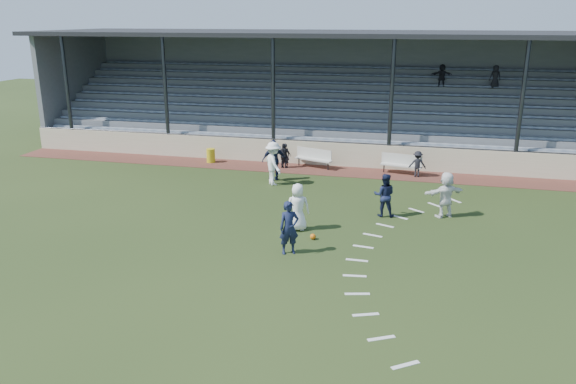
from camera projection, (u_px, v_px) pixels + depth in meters
The scene contains 18 objects.
ground at pixel (270, 252), 18.38m from camera, with size 90.00×90.00×0.00m, color #243315.
cinder_track at pixel (325, 170), 28.12m from camera, with size 34.00×2.00×0.02m, color #512820.
retaining_wall at pixel (329, 154), 28.91m from camera, with size 34.00×0.18×1.20m, color beige.
bench_left at pixel (314, 156), 28.52m from camera, with size 2.02×1.07×0.95m.
bench_right at pixel (401, 162), 27.34m from camera, with size 2.04×0.86×0.95m.
trash_bin at pixel (211, 156), 29.55m from camera, with size 0.45×0.45×0.72m, color gold.
football at pixel (313, 237), 19.39m from camera, with size 0.20×0.20×0.20m, color #D1600C.
player_white_lead at pixel (298, 207), 20.04m from camera, with size 0.84×0.55×1.73m, color white.
player_navy_lead at pixel (289, 228), 18.02m from camera, with size 0.64×0.42×1.76m, color #141B38.
player_navy_mid at pixel (384, 195), 21.46m from camera, with size 0.82×0.64×1.69m, color #141B38.
player_white_wing at pixel (273, 163), 25.48m from camera, with size 1.29×0.74×1.99m, color white.
player_navy_wing at pixel (274, 160), 26.18m from camera, with size 1.13×0.47×1.93m, color #141B38.
player_white_back at pixel (446, 195), 21.37m from camera, with size 1.65×0.53×1.78m, color white.
sub_left_near at pixel (285, 155), 28.46m from camera, with size 0.46×0.30×1.25m, color black.
sub_left_far at pixel (284, 156), 28.38m from camera, with size 0.74×0.31×1.26m, color black.
sub_right at pixel (417, 164), 26.78m from camera, with size 0.81×0.47×1.26m, color black.
grandstand at pixel (343, 109), 32.81m from camera, with size 34.60×9.00×6.61m.
penalty_arc at pixel (398, 264), 17.45m from camera, with size 3.89×14.63×0.01m.
Camera 1 is at (4.56, -16.34, 7.36)m, focal length 35.00 mm.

